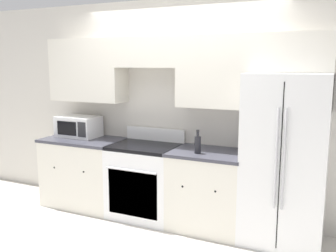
% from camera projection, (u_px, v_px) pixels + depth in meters
% --- Properties ---
extents(ground_plane, '(12.00, 12.00, 0.00)m').
position_uv_depth(ground_plane, '(156.00, 230.00, 4.19)').
color(ground_plane, beige).
extents(wall_back, '(8.00, 0.39, 2.60)m').
position_uv_depth(wall_back, '(179.00, 94.00, 4.46)').
color(wall_back, beige).
rests_on(wall_back, ground_plane).
extents(lower_cabinets_left, '(1.03, 0.64, 0.89)m').
position_uv_depth(lower_cabinets_left, '(85.00, 172.00, 4.89)').
color(lower_cabinets_left, silver).
rests_on(lower_cabinets_left, ground_plane).
extents(lower_cabinets_right, '(0.83, 0.64, 0.89)m').
position_uv_depth(lower_cabinets_right, '(208.00, 190.00, 4.19)').
color(lower_cabinets_right, silver).
rests_on(lower_cabinets_right, ground_plane).
extents(oven_range, '(0.79, 0.65, 1.05)m').
position_uv_depth(oven_range, '(145.00, 180.00, 4.52)').
color(oven_range, white).
rests_on(oven_range, ground_plane).
extents(refrigerator, '(0.81, 0.73, 1.75)m').
position_uv_depth(refrigerator, '(285.00, 159.00, 3.82)').
color(refrigerator, white).
rests_on(refrigerator, ground_plane).
extents(microwave, '(0.54, 0.36, 0.27)m').
position_uv_depth(microwave, '(79.00, 126.00, 4.93)').
color(microwave, white).
rests_on(microwave, lower_cabinets_left).
extents(bottle, '(0.07, 0.07, 0.26)m').
position_uv_depth(bottle, '(198.00, 144.00, 4.01)').
color(bottle, black).
rests_on(bottle, lower_cabinets_right).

